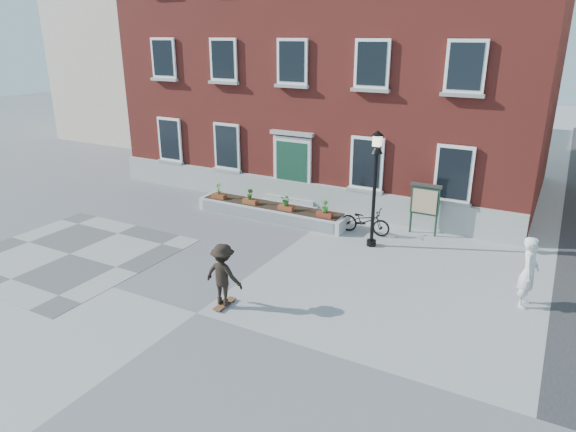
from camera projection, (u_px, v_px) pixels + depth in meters
The scene contains 10 objects.
ground at pixel (197, 313), 13.22m from camera, with size 100.00×100.00×0.00m, color #969699.
checker_patch at pixel (70, 254), 16.76m from camera, with size 6.00×6.00×0.01m, color #535355.
distant_building at pixel (166, 38), 35.72m from camera, with size 10.00×12.00×13.00m, color beige.
bicycle at pixel (365, 221), 18.34m from camera, with size 0.64×1.84×0.97m, color black.
bystander at pixel (529, 272), 13.29m from camera, with size 0.71×0.46×1.93m, color white.
brick_building at pixel (344, 45), 23.57m from camera, with size 18.40×10.85×12.60m.
planter_assembly at pixel (271, 211), 19.95m from camera, with size 6.20×1.12×1.15m.
lamp_post at pixel (375, 173), 16.60m from camera, with size 0.40×0.40×3.93m.
notice_board at pixel (425, 201), 18.02m from camera, with size 1.10×0.16×1.87m.
skateboarder at pixel (223, 275), 13.28m from camera, with size 1.09×0.78×1.76m.
Camera 1 is at (7.65, -9.06, 6.80)m, focal length 32.00 mm.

